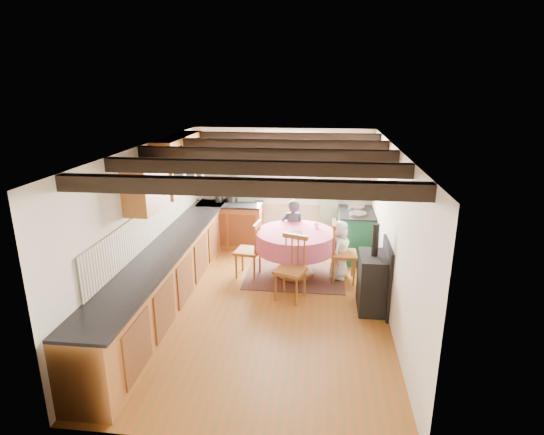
# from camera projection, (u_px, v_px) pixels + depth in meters

# --- Properties ---
(floor) EXTENTS (3.60, 5.50, 0.00)m
(floor) POSITION_uv_depth(u_px,v_px,m) (266.00, 304.00, 6.76)
(floor) COLOR brown
(floor) RESTS_ON ground
(ceiling) EXTENTS (3.60, 5.50, 0.00)m
(ceiling) POSITION_uv_depth(u_px,v_px,m) (265.00, 148.00, 6.06)
(ceiling) COLOR white
(ceiling) RESTS_ON ground
(wall_back) EXTENTS (3.60, 0.00, 2.40)m
(wall_back) POSITION_uv_depth(u_px,v_px,m) (283.00, 187.00, 9.02)
(wall_back) COLOR silver
(wall_back) RESTS_ON ground
(wall_front) EXTENTS (3.60, 0.00, 2.40)m
(wall_front) POSITION_uv_depth(u_px,v_px,m) (225.00, 332.00, 3.80)
(wall_front) COLOR silver
(wall_front) RESTS_ON ground
(wall_left) EXTENTS (0.00, 5.50, 2.40)m
(wall_left) POSITION_uv_depth(u_px,v_px,m) (147.00, 226.00, 6.60)
(wall_left) COLOR silver
(wall_left) RESTS_ON ground
(wall_right) EXTENTS (0.00, 5.50, 2.40)m
(wall_right) POSITION_uv_depth(u_px,v_px,m) (392.00, 235.00, 6.21)
(wall_right) COLOR silver
(wall_right) RESTS_ON ground
(beam_a) EXTENTS (3.60, 0.16, 0.16)m
(beam_a) POSITION_uv_depth(u_px,v_px,m) (239.00, 187.00, 4.18)
(beam_a) COLOR black
(beam_a) RESTS_ON ceiling
(beam_b) EXTENTS (3.60, 0.16, 0.16)m
(beam_b) POSITION_uv_depth(u_px,v_px,m) (254.00, 168.00, 5.13)
(beam_b) COLOR black
(beam_b) RESTS_ON ceiling
(beam_c) EXTENTS (3.60, 0.16, 0.16)m
(beam_c) POSITION_uv_depth(u_px,v_px,m) (265.00, 154.00, 6.08)
(beam_c) COLOR black
(beam_c) RESTS_ON ceiling
(beam_d) EXTENTS (3.60, 0.16, 0.16)m
(beam_d) POSITION_uv_depth(u_px,v_px,m) (273.00, 144.00, 7.03)
(beam_d) COLOR black
(beam_d) RESTS_ON ceiling
(beam_e) EXTENTS (3.60, 0.16, 0.16)m
(beam_e) POSITION_uv_depth(u_px,v_px,m) (280.00, 137.00, 7.98)
(beam_e) COLOR black
(beam_e) RESTS_ON ceiling
(splash_left) EXTENTS (0.02, 4.50, 0.55)m
(splash_left) POSITION_uv_depth(u_px,v_px,m) (155.00, 220.00, 6.89)
(splash_left) COLOR beige
(splash_left) RESTS_ON wall_left
(splash_back) EXTENTS (1.40, 0.02, 0.55)m
(splash_back) POSITION_uv_depth(u_px,v_px,m) (235.00, 186.00, 9.11)
(splash_back) COLOR beige
(splash_back) RESTS_ON wall_back
(base_cabinet_left) EXTENTS (0.60, 5.30, 0.88)m
(base_cabinet_left) POSITION_uv_depth(u_px,v_px,m) (170.00, 273.00, 6.79)
(base_cabinet_left) COLOR #A45726
(base_cabinet_left) RESTS_ON floor
(base_cabinet_back) EXTENTS (1.30, 0.60, 0.88)m
(base_cabinet_back) POSITION_uv_depth(u_px,v_px,m) (231.00, 225.00, 9.07)
(base_cabinet_back) COLOR #A45726
(base_cabinet_back) RESTS_ON floor
(worktop_left) EXTENTS (0.64, 5.30, 0.04)m
(worktop_left) POSITION_uv_depth(u_px,v_px,m) (169.00, 245.00, 6.66)
(worktop_left) COLOR black
(worktop_left) RESTS_ON base_cabinet_left
(worktop_back) EXTENTS (1.30, 0.64, 0.04)m
(worktop_back) POSITION_uv_depth(u_px,v_px,m) (230.00, 204.00, 8.92)
(worktop_back) COLOR black
(worktop_back) RESTS_ON base_cabinet_back
(wall_cabinet_glass) EXTENTS (0.34, 1.80, 0.90)m
(wall_cabinet_glass) POSITION_uv_depth(u_px,v_px,m) (180.00, 163.00, 7.50)
(wall_cabinet_glass) COLOR #A45726
(wall_cabinet_glass) RESTS_ON wall_left
(wall_cabinet_solid) EXTENTS (0.34, 0.90, 0.70)m
(wall_cabinet_solid) POSITION_uv_depth(u_px,v_px,m) (146.00, 185.00, 6.09)
(wall_cabinet_solid) COLOR #A45726
(wall_cabinet_solid) RESTS_ON wall_left
(window_frame) EXTENTS (1.34, 0.03, 1.54)m
(window_frame) POSITION_uv_depth(u_px,v_px,m) (288.00, 168.00, 8.88)
(window_frame) COLOR white
(window_frame) RESTS_ON wall_back
(window_pane) EXTENTS (1.20, 0.01, 1.40)m
(window_pane) POSITION_uv_depth(u_px,v_px,m) (288.00, 168.00, 8.88)
(window_pane) COLOR white
(window_pane) RESTS_ON wall_back
(curtain_left) EXTENTS (0.35, 0.10, 2.10)m
(curtain_left) POSITION_uv_depth(u_px,v_px,m) (246.00, 192.00, 9.04)
(curtain_left) COLOR #98A394
(curtain_left) RESTS_ON wall_back
(curtain_right) EXTENTS (0.35, 0.10, 2.10)m
(curtain_right) POSITION_uv_depth(u_px,v_px,m) (329.00, 195.00, 8.85)
(curtain_right) COLOR #98A394
(curtain_right) RESTS_ON wall_back
(curtain_rod) EXTENTS (2.00, 0.03, 0.03)m
(curtain_rod) POSITION_uv_depth(u_px,v_px,m) (288.00, 139.00, 8.62)
(curtain_rod) COLOR black
(curtain_rod) RESTS_ON wall_back
(wall_picture) EXTENTS (0.04, 0.50, 0.60)m
(wall_picture) POSITION_uv_depth(u_px,v_px,m) (375.00, 169.00, 8.25)
(wall_picture) COLOR gold
(wall_picture) RESTS_ON wall_right
(wall_plate) EXTENTS (0.30, 0.02, 0.30)m
(wall_plate) POSITION_uv_depth(u_px,v_px,m) (336.00, 165.00, 8.73)
(wall_plate) COLOR silver
(wall_plate) RESTS_ON wall_back
(rug) EXTENTS (1.72, 1.33, 0.01)m
(rug) POSITION_uv_depth(u_px,v_px,m) (295.00, 275.00, 7.76)
(rug) COLOR #36231D
(rug) RESTS_ON floor
(dining_table) EXTENTS (1.36, 1.36, 0.82)m
(dining_table) POSITION_uv_depth(u_px,v_px,m) (295.00, 254.00, 7.64)
(dining_table) COLOR #B63555
(dining_table) RESTS_ON floor
(chair_near) EXTENTS (0.56, 0.57, 1.02)m
(chair_near) POSITION_uv_depth(u_px,v_px,m) (290.00, 268.00, 6.80)
(chair_near) COLOR brown
(chair_near) RESTS_ON floor
(chair_left) EXTENTS (0.50, 0.49, 0.99)m
(chair_left) POSITION_uv_depth(u_px,v_px,m) (248.00, 249.00, 7.63)
(chair_left) COLOR brown
(chair_left) RESTS_ON floor
(chair_right) EXTENTS (0.47, 0.45, 1.05)m
(chair_right) POSITION_uv_depth(u_px,v_px,m) (344.00, 252.00, 7.43)
(chair_right) COLOR brown
(chair_right) RESTS_ON floor
(aga_range) EXTENTS (0.66, 1.02, 0.94)m
(aga_range) POSITION_uv_depth(u_px,v_px,m) (356.00, 234.00, 8.44)
(aga_range) COLOR #16492E
(aga_range) RESTS_ON floor
(cast_iron_stove) EXTENTS (0.40, 0.67, 1.34)m
(cast_iron_stove) POSITION_uv_depth(u_px,v_px,m) (373.00, 267.00, 6.44)
(cast_iron_stove) COLOR black
(cast_iron_stove) RESTS_ON floor
(child_far) EXTENTS (0.48, 0.35, 1.22)m
(child_far) POSITION_uv_depth(u_px,v_px,m) (293.00, 231.00, 8.17)
(child_far) COLOR #2E333E
(child_far) RESTS_ON floor
(child_right) EXTENTS (0.47, 0.58, 1.03)m
(child_right) POSITION_uv_depth(u_px,v_px,m) (339.00, 250.00, 7.54)
(child_right) COLOR white
(child_right) RESTS_ON floor
(bowl_a) EXTENTS (0.28, 0.28, 0.05)m
(bowl_a) POSITION_uv_depth(u_px,v_px,m) (294.00, 233.00, 7.35)
(bowl_a) COLOR silver
(bowl_a) RESTS_ON dining_table
(bowl_b) EXTENTS (0.27, 0.27, 0.07)m
(bowl_b) POSITION_uv_depth(u_px,v_px,m) (297.00, 234.00, 7.32)
(bowl_b) COLOR silver
(bowl_b) RESTS_ON dining_table
(cup) EXTENTS (0.13, 0.13, 0.08)m
(cup) POSITION_uv_depth(u_px,v_px,m) (317.00, 226.00, 7.70)
(cup) COLOR silver
(cup) RESTS_ON dining_table
(canister_tall) EXTENTS (0.16, 0.16, 0.27)m
(canister_tall) POSITION_uv_depth(u_px,v_px,m) (219.00, 195.00, 8.98)
(canister_tall) COLOR #262628
(canister_tall) RESTS_ON worktop_back
(canister_wide) EXTENTS (0.19, 0.19, 0.21)m
(canister_wide) POSITION_uv_depth(u_px,v_px,m) (231.00, 197.00, 9.00)
(canister_wide) COLOR #262628
(canister_wide) RESTS_ON worktop_back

